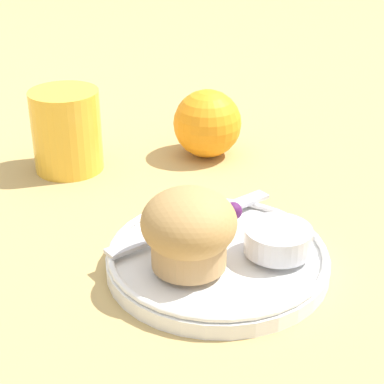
{
  "coord_description": "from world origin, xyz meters",
  "views": [
    {
      "loc": [
        -0.15,
        -0.46,
        0.32
      ],
      "look_at": [
        -0.02,
        0.04,
        0.06
      ],
      "focal_mm": 60.0,
      "sensor_mm": 36.0,
      "label": 1
    }
  ],
  "objects_px": {
    "butter_knife": "(193,222)",
    "orange_fruit": "(207,123)",
    "muffin": "(189,229)",
    "juice_glass": "(67,131)"
  },
  "relations": [
    {
      "from": "butter_knife",
      "to": "orange_fruit",
      "type": "xyz_separation_m",
      "value": [
        0.07,
        0.19,
        0.02
      ]
    },
    {
      "from": "muffin",
      "to": "butter_knife",
      "type": "xyz_separation_m",
      "value": [
        0.02,
        0.06,
        -0.03
      ]
    },
    {
      "from": "muffin",
      "to": "butter_knife",
      "type": "height_order",
      "value": "muffin"
    },
    {
      "from": "orange_fruit",
      "to": "juice_glass",
      "type": "distance_m",
      "value": 0.17
    },
    {
      "from": "muffin",
      "to": "juice_glass",
      "type": "height_order",
      "value": "juice_glass"
    },
    {
      "from": "orange_fruit",
      "to": "juice_glass",
      "type": "relative_size",
      "value": 0.87
    },
    {
      "from": "orange_fruit",
      "to": "juice_glass",
      "type": "bearing_deg",
      "value": 178.33
    },
    {
      "from": "orange_fruit",
      "to": "muffin",
      "type": "bearing_deg",
      "value": -109.51
    },
    {
      "from": "muffin",
      "to": "juice_glass",
      "type": "bearing_deg",
      "value": 106.11
    },
    {
      "from": "juice_glass",
      "to": "butter_knife",
      "type": "bearing_deg",
      "value": -63.93
    }
  ]
}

